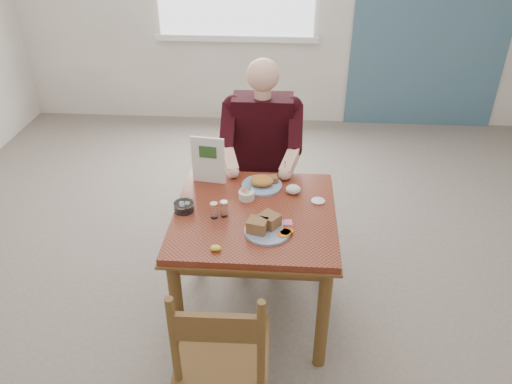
# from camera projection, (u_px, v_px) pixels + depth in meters

# --- Properties ---
(floor) EXTENTS (6.00, 6.00, 0.00)m
(floor) POSITION_uv_depth(u_px,v_px,m) (255.00, 309.00, 3.18)
(floor) COLOR #615B4F
(floor) RESTS_ON ground
(lemon_wedge) EXTENTS (0.06, 0.04, 0.03)m
(lemon_wedge) POSITION_uv_depth(u_px,v_px,m) (216.00, 248.00, 2.49)
(lemon_wedge) COLOR yellow
(lemon_wedge) RESTS_ON table
(napkin) EXTENTS (0.10, 0.09, 0.06)m
(napkin) POSITION_uv_depth(u_px,v_px,m) (293.00, 189.00, 2.94)
(napkin) COLOR white
(napkin) RESTS_ON table
(metal_dish) EXTENTS (0.10, 0.10, 0.01)m
(metal_dish) POSITION_uv_depth(u_px,v_px,m) (318.00, 201.00, 2.87)
(metal_dish) COLOR silver
(metal_dish) RESTS_ON table
(table) EXTENTS (0.92, 0.92, 0.75)m
(table) POSITION_uv_depth(u_px,v_px,m) (255.00, 228.00, 2.84)
(table) COLOR brown
(table) RESTS_ON ground
(chair_far) EXTENTS (0.42, 0.42, 0.95)m
(chair_far) POSITION_uv_depth(u_px,v_px,m) (262.00, 181.00, 3.60)
(chair_far) COLOR brown
(chair_far) RESTS_ON ground
(chair_near) EXTENTS (0.43, 0.43, 0.95)m
(chair_near) POSITION_uv_depth(u_px,v_px,m) (223.00, 355.00, 2.28)
(chair_near) COLOR brown
(chair_near) RESTS_ON ground
(diner) EXTENTS (0.53, 0.56, 1.39)m
(diner) POSITION_uv_depth(u_px,v_px,m) (262.00, 145.00, 3.35)
(diner) COLOR tan
(diner) RESTS_ON chair_far
(near_plate) EXTENTS (0.32, 0.32, 0.08)m
(near_plate) POSITION_uv_depth(u_px,v_px,m) (266.00, 226.00, 2.62)
(near_plate) COLOR white
(near_plate) RESTS_ON table
(far_plate) EXTENTS (0.30, 0.30, 0.07)m
(far_plate) POSITION_uv_depth(u_px,v_px,m) (263.00, 183.00, 3.01)
(far_plate) COLOR white
(far_plate) RESTS_ON table
(caddy) EXTENTS (0.12, 0.12, 0.07)m
(caddy) POSITION_uv_depth(u_px,v_px,m) (246.00, 195.00, 2.89)
(caddy) COLOR white
(caddy) RESTS_ON table
(shakers) EXTENTS (0.11, 0.07, 0.09)m
(shakers) POSITION_uv_depth(u_px,v_px,m) (219.00, 210.00, 2.72)
(shakers) COLOR white
(shakers) RESTS_ON table
(creamer) EXTENTS (0.15, 0.15, 0.05)m
(creamer) POSITION_uv_depth(u_px,v_px,m) (184.00, 207.00, 2.78)
(creamer) COLOR white
(creamer) RESTS_ON table
(menu) EXTENTS (0.20, 0.04, 0.30)m
(menu) POSITION_uv_depth(u_px,v_px,m) (208.00, 160.00, 2.99)
(menu) COLOR white
(menu) RESTS_ON table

